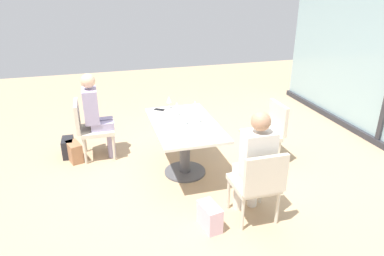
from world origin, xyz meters
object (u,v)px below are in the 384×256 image
at_px(cell_phone_on_table, 159,110).
at_px(handbag_1, 210,217).
at_px(person_far_right, 255,160).
at_px(coffee_cup, 189,129).
at_px(handbag_0, 74,152).
at_px(chair_front_left, 90,126).
at_px(wine_glass_3, 185,114).
at_px(wine_glass_1, 199,112).
at_px(wine_glass_2, 177,106).
at_px(wine_glass_0, 169,100).
at_px(chair_far_right, 258,182).
at_px(wine_glass_4, 195,104).
at_px(chair_near_window, 267,130).
at_px(dining_table_main, 185,136).
at_px(person_front_left, 96,112).
at_px(handbag_2, 68,147).

xyz_separation_m(cell_phone_on_table, handbag_1, (1.77, 0.17, -0.59)).
height_order(person_far_right, coffee_cup, person_far_right).
relative_size(person_far_right, handbag_0, 4.20).
xyz_separation_m(chair_front_left, handbag_0, (0.06, -0.25, -0.36)).
bearing_deg(handbag_1, wine_glass_3, 167.06).
height_order(wine_glass_1, coffee_cup, wine_glass_1).
distance_m(chair_front_left, wine_glass_2, 1.33).
relative_size(chair_front_left, wine_glass_0, 4.70).
bearing_deg(wine_glass_1, chair_front_left, -120.92).
distance_m(chair_far_right, coffee_cup, 1.09).
bearing_deg(wine_glass_4, chair_near_window, 72.88).
bearing_deg(wine_glass_2, handbag_0, -107.47).
xyz_separation_m(coffee_cup, cell_phone_on_table, (-0.87, -0.20, -0.04)).
xyz_separation_m(chair_front_left, coffee_cup, (1.11, 1.18, 0.28)).
relative_size(wine_glass_2, handbag_1, 0.62).
height_order(chair_far_right, handbag_1, chair_far_right).
bearing_deg(handbag_0, wine_glass_4, 55.57).
xyz_separation_m(wine_glass_2, handbag_1, (1.51, -0.02, -0.72)).
distance_m(wine_glass_2, cell_phone_on_table, 0.35).
bearing_deg(chair_near_window, wine_glass_2, -104.48).
height_order(wine_glass_3, cell_phone_on_table, wine_glass_3).
bearing_deg(cell_phone_on_table, wine_glass_2, 73.69).
height_order(wine_glass_4, coffee_cup, wine_glass_4).
bearing_deg(person_far_right, handbag_1, -81.07).
bearing_deg(chair_far_right, cell_phone_on_table, -159.01).
xyz_separation_m(person_far_right, handbag_1, (0.08, -0.52, -0.56)).
height_order(dining_table_main, wine_glass_0, wine_glass_0).
distance_m(wine_glass_0, handbag_0, 1.57).
bearing_deg(chair_far_right, handbag_0, -135.90).
xyz_separation_m(chair_front_left, handbag_1, (2.01, 1.15, -0.36)).
height_order(person_far_right, wine_glass_3, person_far_right).
bearing_deg(wine_glass_3, chair_front_left, -125.17).
xyz_separation_m(person_front_left, wine_glass_3, (0.85, 1.10, 0.16)).
height_order(handbag_0, handbag_1, same).
relative_size(chair_near_window, person_far_right, 0.69).
distance_m(chair_front_left, wine_glass_0, 1.21).
relative_size(person_far_right, cell_phone_on_table, 8.75).
bearing_deg(wine_glass_3, wine_glass_2, -175.28).
distance_m(wine_glass_1, handbag_2, 2.10).
relative_size(cell_phone_on_table, handbag_1, 0.48).
bearing_deg(person_far_right, wine_glass_1, -165.51).
xyz_separation_m(coffee_cup, handbag_0, (-1.05, -1.44, -0.64)).
xyz_separation_m(wine_glass_0, wine_glass_1, (0.61, 0.26, 0.00)).
bearing_deg(person_far_right, coffee_cup, -149.39).
height_order(person_front_left, wine_glass_0, person_front_left).
distance_m(person_front_left, wine_glass_2, 1.19).
xyz_separation_m(chair_near_window, wine_glass_4, (-0.30, -0.97, 0.37)).
bearing_deg(cell_phone_on_table, handbag_0, -61.64).
relative_size(handbag_0, handbag_2, 1.00).
bearing_deg(handbag_0, person_front_left, 79.94).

